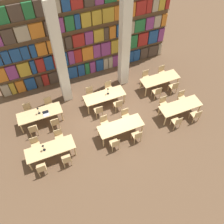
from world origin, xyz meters
TOP-DOWN VIEW (x-y plane):
  - ground_plane at (0.00, 0.00)m, footprint 40.00×40.00m
  - bookshelf_bank at (0.02, 3.96)m, footprint 10.63×0.35m
  - pillar_left at (-1.78, 2.43)m, footprint 0.50×0.50m
  - pillar_center at (1.78, 2.43)m, footprint 0.50×0.50m
  - reading_table_0 at (-3.55, -1.10)m, footprint 2.31×0.83m
  - chair_0 at (-4.16, -1.80)m, footprint 0.42×0.40m
  - chair_1 at (-4.16, -0.40)m, footprint 0.42×0.40m
  - chair_2 at (-2.98, -1.80)m, footprint 0.42×0.40m
  - chair_3 at (-2.98, -0.40)m, footprint 0.42×0.40m
  - desk_lamp_0 at (-3.81, -1.07)m, footprint 0.14×0.14m
  - reading_table_1 at (0.04, -1.16)m, footprint 2.31×0.83m
  - chair_4 at (-0.57, -1.86)m, footprint 0.42×0.40m
  - chair_5 at (-0.57, -0.46)m, footprint 0.42×0.40m
  - chair_6 at (0.63, -1.86)m, footprint 0.42×0.40m
  - chair_7 at (0.63, -0.46)m, footprint 0.42×0.40m
  - reading_table_2 at (3.54, -1.17)m, footprint 2.31×0.83m
  - chair_8 at (2.94, -1.87)m, footprint 0.42×0.40m
  - chair_9 at (2.94, -0.48)m, footprint 0.42×0.40m
  - chair_10 at (4.12, -1.87)m, footprint 0.42×0.40m
  - chair_11 at (4.12, -0.48)m, footprint 0.42×0.40m
  - reading_table_3 at (-3.55, 1.21)m, footprint 2.31×0.83m
  - chair_12 at (-4.09, 0.52)m, footprint 0.42×0.40m
  - chair_13 at (-4.09, 1.91)m, footprint 0.42×0.40m
  - chair_14 at (-2.95, 0.52)m, footprint 0.42×0.40m
  - chair_15 at (-2.95, 1.91)m, footprint 0.42×0.40m
  - desk_lamp_1 at (-3.57, 1.21)m, footprint 0.14×0.14m
  - laptop at (-3.25, 0.99)m, footprint 0.32×0.22m
  - reading_table_4 at (0.05, 1.10)m, footprint 2.31×0.83m
  - chair_16 at (-0.57, 0.40)m, footprint 0.42×0.40m
  - chair_17 at (-0.57, 1.79)m, footprint 0.42×0.40m
  - chair_18 at (0.58, 0.40)m, footprint 0.42×0.40m
  - chair_19 at (0.58, 1.79)m, footprint 0.42×0.40m
  - desk_lamp_2 at (0.27, 1.13)m, footprint 0.14×0.14m
  - reading_table_5 at (3.58, 1.11)m, footprint 2.31×0.83m
  - chair_20 at (3.03, 0.41)m, footprint 0.42×0.40m
  - chair_21 at (3.03, 1.80)m, footprint 0.42×0.40m
  - chair_22 at (4.14, 0.41)m, footprint 0.42×0.40m
  - chair_23 at (4.14, 1.80)m, footprint 0.42×0.40m

SIDE VIEW (x-z plane):
  - ground_plane at x=0.00m, z-range 0.00..0.00m
  - chair_0 at x=-4.16m, z-range 0.04..0.92m
  - chair_1 at x=-4.16m, z-range 0.04..0.92m
  - chair_2 at x=-2.98m, z-range 0.04..0.92m
  - chair_3 at x=-2.98m, z-range 0.04..0.92m
  - chair_4 at x=-0.57m, z-range 0.04..0.92m
  - chair_5 at x=-0.57m, z-range 0.04..0.92m
  - chair_6 at x=0.63m, z-range 0.04..0.92m
  - chair_7 at x=0.63m, z-range 0.04..0.92m
  - chair_8 at x=2.94m, z-range 0.04..0.92m
  - chair_9 at x=2.94m, z-range 0.04..0.92m
  - chair_10 at x=4.12m, z-range 0.04..0.92m
  - chair_11 at x=4.12m, z-range 0.04..0.92m
  - chair_12 at x=-4.09m, z-range 0.04..0.92m
  - chair_13 at x=-4.09m, z-range 0.04..0.92m
  - chair_14 at x=-2.95m, z-range 0.04..0.92m
  - chair_15 at x=-2.95m, z-range 0.04..0.92m
  - chair_16 at x=-0.57m, z-range 0.04..0.92m
  - chair_17 at x=-0.57m, z-range 0.04..0.92m
  - chair_18 at x=0.58m, z-range 0.04..0.92m
  - chair_19 at x=0.58m, z-range 0.04..0.92m
  - chair_20 at x=3.03m, z-range 0.04..0.92m
  - chair_21 at x=3.03m, z-range 0.04..0.92m
  - chair_22 at x=4.14m, z-range 0.04..0.92m
  - chair_23 at x=4.14m, z-range 0.04..0.92m
  - reading_table_0 at x=-3.55m, z-range 0.30..1.04m
  - reading_table_1 at x=0.04m, z-range 0.30..1.04m
  - reading_table_2 at x=3.54m, z-range 0.30..1.04m
  - reading_table_3 at x=-3.55m, z-range 0.30..1.04m
  - reading_table_4 at x=0.05m, z-range 0.30..1.04m
  - reading_table_5 at x=3.58m, z-range 0.30..1.04m
  - laptop at x=-3.25m, z-range 0.68..0.89m
  - desk_lamp_0 at x=-3.81m, z-range 0.82..1.23m
  - desk_lamp_2 at x=0.27m, z-range 0.82..1.26m
  - desk_lamp_1 at x=-3.57m, z-range 0.82..1.27m
  - bookshelf_bank at x=0.02m, z-range -0.10..5.40m
  - pillar_left at x=-1.78m, z-range 0.00..6.00m
  - pillar_center at x=1.78m, z-range 0.00..6.00m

